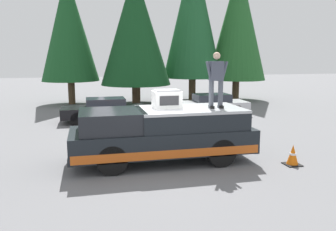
{
  "coord_description": "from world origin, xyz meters",
  "views": [
    {
      "loc": [
        -9.77,
        1.86,
        3.23
      ],
      "look_at": [
        0.77,
        -0.64,
        1.35
      ],
      "focal_mm": 36.88,
      "sensor_mm": 36.0,
      "label": 1
    }
  ],
  "objects_px": {
    "person_on_truck_bed": "(216,78)",
    "parked_car_black": "(104,110)",
    "compressor_unit": "(167,99)",
    "traffic_cone": "(293,156)",
    "parked_car_silver": "(210,105)",
    "pickup_truck": "(162,134)"
  },
  "relations": [
    {
      "from": "person_on_truck_bed",
      "to": "compressor_unit",
      "type": "bearing_deg",
      "value": 74.94
    },
    {
      "from": "person_on_truck_bed",
      "to": "parked_car_black",
      "type": "bearing_deg",
      "value": 22.29
    },
    {
      "from": "pickup_truck",
      "to": "compressor_unit",
      "type": "xyz_separation_m",
      "value": [
        0.2,
        -0.18,
        1.05
      ]
    },
    {
      "from": "compressor_unit",
      "to": "parked_car_silver",
      "type": "relative_size",
      "value": 0.2
    },
    {
      "from": "parked_car_black",
      "to": "traffic_cone",
      "type": "relative_size",
      "value": 6.61
    },
    {
      "from": "pickup_truck",
      "to": "person_on_truck_bed",
      "type": "xyz_separation_m",
      "value": [
        -0.19,
        -1.63,
        1.68
      ]
    },
    {
      "from": "parked_car_silver",
      "to": "compressor_unit",
      "type": "bearing_deg",
      "value": 150.7
    },
    {
      "from": "pickup_truck",
      "to": "parked_car_silver",
      "type": "relative_size",
      "value": 1.35
    },
    {
      "from": "pickup_truck",
      "to": "person_on_truck_bed",
      "type": "height_order",
      "value": "person_on_truck_bed"
    },
    {
      "from": "parked_car_black",
      "to": "traffic_cone",
      "type": "xyz_separation_m",
      "value": [
        -8.41,
        -5.1,
        -0.29
      ]
    },
    {
      "from": "pickup_truck",
      "to": "parked_car_silver",
      "type": "height_order",
      "value": "pickup_truck"
    },
    {
      "from": "parked_car_black",
      "to": "traffic_cone",
      "type": "height_order",
      "value": "parked_car_black"
    },
    {
      "from": "pickup_truck",
      "to": "parked_car_silver",
      "type": "xyz_separation_m",
      "value": [
        7.73,
        -4.41,
        -0.29
      ]
    },
    {
      "from": "traffic_cone",
      "to": "pickup_truck",
      "type": "bearing_deg",
      "value": 71.68
    },
    {
      "from": "pickup_truck",
      "to": "parked_car_black",
      "type": "distance_m",
      "value": 7.31
    },
    {
      "from": "compressor_unit",
      "to": "traffic_cone",
      "type": "distance_m",
      "value": 4.15
    },
    {
      "from": "person_on_truck_bed",
      "to": "traffic_cone",
      "type": "bearing_deg",
      "value": -116.45
    },
    {
      "from": "person_on_truck_bed",
      "to": "parked_car_silver",
      "type": "relative_size",
      "value": 0.41
    },
    {
      "from": "parked_car_silver",
      "to": "pickup_truck",
      "type": "bearing_deg",
      "value": 150.28
    },
    {
      "from": "compressor_unit",
      "to": "person_on_truck_bed",
      "type": "bearing_deg",
      "value": -105.06
    },
    {
      "from": "compressor_unit",
      "to": "traffic_cone",
      "type": "xyz_separation_m",
      "value": [
        -1.43,
        -3.53,
        -1.64
      ]
    },
    {
      "from": "parked_car_silver",
      "to": "parked_car_black",
      "type": "bearing_deg",
      "value": 95.43
    }
  ]
}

